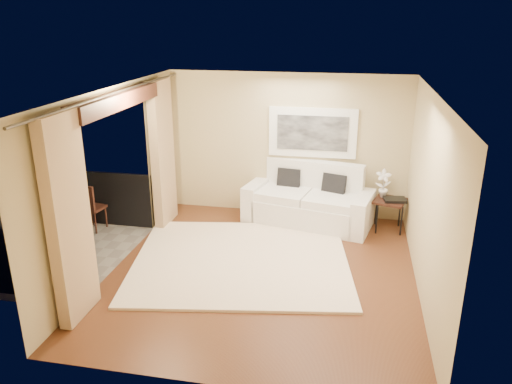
% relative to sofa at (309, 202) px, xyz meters
% --- Properties ---
extents(floor, '(5.00, 5.00, 0.00)m').
position_rel_sofa_xyz_m(floor, '(-0.49, -2.10, -0.39)').
color(floor, brown).
rests_on(floor, ground).
extents(room_shell, '(5.00, 6.40, 5.00)m').
position_rel_sofa_xyz_m(room_shell, '(-2.62, -2.10, 2.13)').
color(room_shell, white).
rests_on(room_shell, ground).
extents(balcony, '(1.81, 2.60, 1.17)m').
position_rel_sofa_xyz_m(balcony, '(-3.80, -2.10, -0.21)').
color(balcony, '#605B56').
rests_on(balcony, ground).
extents(curtains, '(0.16, 4.80, 2.64)m').
position_rel_sofa_xyz_m(curtains, '(-2.60, -2.10, 0.95)').
color(curtains, tan).
rests_on(curtains, ground).
extents(artwork, '(1.62, 0.07, 0.92)m').
position_rel_sofa_xyz_m(artwork, '(-0.02, 0.36, 1.23)').
color(artwork, white).
rests_on(artwork, room_shell).
extents(rug, '(3.75, 3.39, 0.04)m').
position_rel_sofa_xyz_m(rug, '(-0.89, -1.82, -0.37)').
color(rug, '#FCE5CA').
rests_on(rug, floor).
extents(sofa, '(2.45, 1.44, 1.10)m').
position_rel_sofa_xyz_m(sofa, '(0.00, 0.00, 0.00)').
color(sofa, white).
rests_on(sofa, floor).
extents(side_table, '(0.66, 0.66, 0.57)m').
position_rel_sofa_xyz_m(side_table, '(1.44, -0.10, 0.12)').
color(side_table, black).
rests_on(side_table, floor).
extents(tray, '(0.42, 0.33, 0.05)m').
position_rel_sofa_xyz_m(tray, '(1.52, -0.14, 0.21)').
color(tray, black).
rests_on(tray, side_table).
extents(orchid, '(0.28, 0.19, 0.52)m').
position_rel_sofa_xyz_m(orchid, '(1.31, 0.02, 0.44)').
color(orchid, white).
rests_on(orchid, side_table).
extents(bistro_table, '(0.66, 0.66, 0.77)m').
position_rel_sofa_xyz_m(bistro_table, '(-3.64, -2.58, 0.30)').
color(bistro_table, black).
rests_on(bistro_table, balcony).
extents(balcony_chair_far, '(0.43, 0.44, 0.89)m').
position_rel_sofa_xyz_m(balcony_chair_far, '(-3.79, -1.19, 0.12)').
color(balcony_chair_far, black).
rests_on(balcony_chair_far, balcony).
extents(balcony_chair_near, '(0.55, 0.55, 1.02)m').
position_rel_sofa_xyz_m(balcony_chair_near, '(-3.73, -2.69, 0.21)').
color(balcony_chair_near, black).
rests_on(balcony_chair_near, balcony).
extents(ice_bucket, '(0.18, 0.18, 0.20)m').
position_rel_sofa_xyz_m(ice_bucket, '(-3.79, -2.50, 0.48)').
color(ice_bucket, silver).
rests_on(ice_bucket, bistro_table).
extents(candle, '(0.06, 0.06, 0.07)m').
position_rel_sofa_xyz_m(candle, '(-3.58, -2.43, 0.41)').
color(candle, red).
rests_on(candle, bistro_table).
extents(vase, '(0.04, 0.04, 0.18)m').
position_rel_sofa_xyz_m(vase, '(-3.63, -2.72, 0.47)').
color(vase, silver).
rests_on(vase, bistro_table).
extents(glass_a, '(0.06, 0.06, 0.12)m').
position_rel_sofa_xyz_m(glass_a, '(-3.47, -2.66, 0.44)').
color(glass_a, silver).
rests_on(glass_a, bistro_table).
extents(glass_b, '(0.06, 0.06, 0.12)m').
position_rel_sofa_xyz_m(glass_b, '(-3.44, -2.56, 0.44)').
color(glass_b, silver).
rests_on(glass_b, bistro_table).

